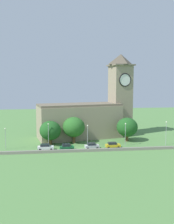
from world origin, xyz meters
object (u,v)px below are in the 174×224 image
(streetlamp_east_mid, at_px, (125,131))
(streetlamp_central, at_px, (88,132))
(car_green, at_px, (67,147))
(streetlamp_west_end, at_px, (5,135))
(car_yellow, at_px, (113,145))
(church, at_px, (91,113))
(tree_by_tower, at_px, (127,127))
(streetlamp_west_mid, at_px, (48,132))
(tree_riverside_west, at_px, (74,127))
(car_white, at_px, (46,147))
(car_silver, at_px, (92,146))
(streetlamp_east_end, at_px, (166,130))
(tree_riverside_east, at_px, (50,131))

(streetlamp_east_mid, bearing_deg, streetlamp_central, 176.30)
(car_green, bearing_deg, streetlamp_west_end, 170.63)
(streetlamp_central, bearing_deg, car_yellow, -18.38)
(church, bearing_deg, streetlamp_west_end, -151.59)
(tree_by_tower, bearing_deg, streetlamp_west_mid, -168.54)
(tree_riverside_west, bearing_deg, streetlamp_east_mid, -19.73)
(car_white, bearing_deg, streetlamp_west_end, 170.48)
(church, distance_m, streetlamp_east_mid, 17.55)
(car_silver, xyz_separation_m, streetlamp_west_end, (-25.12, 2.16, 3.46))
(tree_riverside_west, bearing_deg, streetlamp_central, -51.03)
(car_green, height_order, streetlamp_central, streetlamp_central)
(streetlamp_west_mid, distance_m, streetlamp_east_end, 36.37)
(church, height_order, streetlamp_east_end, church)
(streetlamp_west_mid, relative_size, streetlamp_central, 1.10)
(streetlamp_east_mid, bearing_deg, streetlamp_east_end, -2.49)
(car_white, xyz_separation_m, car_yellow, (19.94, 0.18, -0.06))
(car_green, relative_size, tree_by_tower, 0.54)
(streetlamp_east_mid, bearing_deg, tree_by_tower, 69.44)
(car_yellow, xyz_separation_m, tree_riverside_east, (-18.67, 6.02, 3.69))
(church, xyz_separation_m, car_yellow, (4.47, -16.41, -7.66))
(car_yellow, distance_m, tree_riverside_east, 19.96)
(car_yellow, relative_size, tree_riverside_west, 0.53)
(car_white, distance_m, car_silver, 13.53)
(car_yellow, bearing_deg, streetlamp_central, 161.62)
(church, xyz_separation_m, tree_riverside_east, (-14.20, -10.39, -3.97))
(car_white, relative_size, tree_riverside_west, 0.55)
(streetlamp_central, bearing_deg, car_green, -151.41)
(car_green, height_order, car_silver, car_green)
(streetlamp_east_mid, height_order, tree_by_tower, tree_by_tower)
(streetlamp_east_end, bearing_deg, tree_riverside_west, 167.82)
(streetlamp_east_end, bearing_deg, tree_riverside_east, 172.21)
(car_green, bearing_deg, tree_riverside_east, 123.72)
(car_silver, xyz_separation_m, tree_riverside_west, (-4.80, 7.65, 4.36))
(streetlamp_west_mid, xyz_separation_m, tree_riverside_east, (0.49, 3.48, -0.37))
(car_green, xyz_separation_m, streetlamp_central, (6.57, 3.58, 3.56))
(car_yellow, bearing_deg, streetlamp_east_mid, 21.24)
(streetlamp_central, bearing_deg, car_silver, -72.32)
(car_white, relative_size, car_yellow, 1.04)
(church, bearing_deg, streetlamp_east_mid, -59.19)
(streetlamp_west_end, relative_size, streetlamp_west_mid, 0.87)
(car_white, relative_size, streetlamp_east_end, 0.62)
(car_silver, bearing_deg, tree_riverside_west, 122.11)
(streetlamp_central, bearing_deg, tree_riverside_east, 162.44)
(car_silver, relative_size, streetlamp_west_end, 0.68)
(car_green, distance_m, tree_riverside_west, 9.81)
(streetlamp_west_mid, bearing_deg, tree_riverside_west, 30.65)
(car_silver, bearing_deg, streetlamp_central, 107.68)
(streetlamp_central, distance_m, streetlamp_east_mid, 11.66)
(car_yellow, distance_m, tree_riverside_west, 14.06)
(streetlamp_west_mid, bearing_deg, streetlamp_east_end, -2.24)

